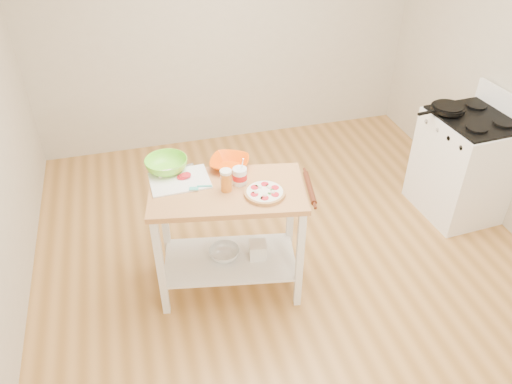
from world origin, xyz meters
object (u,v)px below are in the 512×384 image
at_px(spatula, 200,187).
at_px(beer_pint, 226,180).
at_px(gas_stove, 463,165).
at_px(skillet, 447,108).
at_px(shelf_glass_bowl, 224,253).
at_px(orange_bowl, 230,163).
at_px(green_bowl, 166,165).
at_px(prep_island, 228,219).
at_px(knife, 171,171).
at_px(cutting_board, 179,180).
at_px(shelf_bin, 258,250).
at_px(pizza, 265,192).
at_px(rolling_pin, 310,188).
at_px(yogurt_tub, 240,176).

bearing_deg(spatula, beer_pint, -5.66).
relative_size(gas_stove, spatula, 7.07).
height_order(skillet, shelf_glass_bowl, skillet).
relative_size(orange_bowl, green_bowl, 0.91).
relative_size(prep_island, orange_bowl, 4.16).
distance_m(gas_stove, skillet, 0.56).
relative_size(gas_stove, knife, 4.24).
relative_size(cutting_board, green_bowl, 1.36).
bearing_deg(shelf_bin, beer_pint, 175.40).
xyz_separation_m(prep_island, green_bowl, (-0.36, 0.33, 0.30)).
bearing_deg(orange_bowl, gas_stove, 3.57).
relative_size(pizza, shelf_bin, 2.21).
relative_size(spatula, rolling_pin, 0.45).
bearing_deg(spatula, cutting_board, 144.01).
relative_size(cutting_board, shelf_bin, 3.27).
bearing_deg(beer_pint, pizza, -26.38).
distance_m(spatula, orange_bowl, 0.33).
bearing_deg(prep_island, shelf_glass_bowl, 141.96).
distance_m(prep_island, skillet, 2.10).
distance_m(spatula, shelf_bin, 0.71).
bearing_deg(pizza, cutting_board, 149.43).
bearing_deg(spatula, orange_bowl, 52.42).
relative_size(orange_bowl, rolling_pin, 0.79).
distance_m(spatula, green_bowl, 0.34).
bearing_deg(shelf_bin, yogurt_tub, 147.19).
relative_size(prep_island, gas_stove, 1.02).
xyz_separation_m(spatula, knife, (-0.16, 0.25, 0.00)).
height_order(beer_pint, yogurt_tub, yogurt_tub).
bearing_deg(shelf_glass_bowl, pizza, -30.68).
bearing_deg(spatula, rolling_pin, -3.47).
distance_m(skillet, shelf_glass_bowl, 2.21).
xyz_separation_m(yogurt_tub, shelf_glass_bowl, (-0.13, -0.01, -0.66)).
relative_size(pizza, rolling_pin, 0.80).
xyz_separation_m(spatula, rolling_pin, (0.71, -0.21, 0.00)).
relative_size(cutting_board, yogurt_tub, 1.92).
bearing_deg(yogurt_tub, skillet, 14.73).
height_order(pizza, yogurt_tub, yogurt_tub).
relative_size(pizza, shelf_glass_bowl, 1.20).
distance_m(pizza, shelf_glass_bowl, 0.69).
bearing_deg(shelf_bin, rolling_pin, -22.42).
height_order(beer_pint, shelf_bin, beer_pint).
relative_size(spatula, green_bowl, 0.52).
relative_size(gas_stove, shelf_bin, 8.90).
xyz_separation_m(prep_island, gas_stove, (2.19, 0.39, -0.17)).
relative_size(beer_pint, rolling_pin, 0.45).
height_order(skillet, spatula, skillet).
bearing_deg(beer_pint, spatula, 161.46).
xyz_separation_m(spatula, shelf_bin, (0.38, -0.07, -0.59)).
bearing_deg(rolling_pin, knife, 152.33).
bearing_deg(cutting_board, shelf_bin, -24.22).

